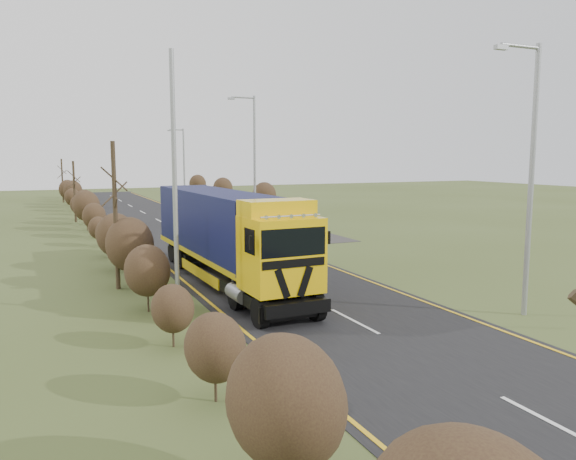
# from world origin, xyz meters

# --- Properties ---
(ground) EXTENTS (160.00, 160.00, 0.00)m
(ground) POSITION_xyz_m (0.00, 0.00, 0.00)
(ground) COLOR #404C20
(ground) RESTS_ON ground
(road) EXTENTS (8.00, 120.00, 0.02)m
(road) POSITION_xyz_m (0.00, 10.00, 0.01)
(road) COLOR black
(road) RESTS_ON ground
(layby) EXTENTS (6.00, 18.00, 0.02)m
(layby) POSITION_xyz_m (6.50, 20.00, 0.01)
(layby) COLOR #32302C
(layby) RESTS_ON ground
(lane_markings) EXTENTS (7.52, 116.00, 0.01)m
(lane_markings) POSITION_xyz_m (0.00, 9.69, 0.03)
(lane_markings) COLOR gold
(lane_markings) RESTS_ON road
(hedgerow) EXTENTS (2.24, 102.04, 6.05)m
(hedgerow) POSITION_xyz_m (-6.00, 7.89, 1.62)
(hedgerow) COLOR #321E16
(hedgerow) RESTS_ON ground
(lorry) EXTENTS (2.80, 14.42, 4.00)m
(lorry) POSITION_xyz_m (-2.09, 3.13, 2.27)
(lorry) COLOR black
(lorry) RESTS_ON ground
(car_red_hatchback) EXTENTS (2.84, 4.54, 1.44)m
(car_red_hatchback) POSITION_xyz_m (4.80, 17.66, 0.72)
(car_red_hatchback) COLOR #AC0808
(car_red_hatchback) RESTS_ON ground
(car_blue_sedan) EXTENTS (3.01, 4.54, 1.41)m
(car_blue_sedan) POSITION_xyz_m (7.00, 20.17, 0.71)
(car_blue_sedan) COLOR black
(car_blue_sedan) RESTS_ON ground
(streetlight_near) EXTENTS (1.93, 0.18, 9.09)m
(streetlight_near) POSITION_xyz_m (5.69, -5.69, 5.01)
(streetlight_near) COLOR gray
(streetlight_near) RESTS_ON ground
(streetlight_mid) EXTENTS (2.07, 0.20, 9.78)m
(streetlight_mid) POSITION_xyz_m (5.22, 19.22, 5.41)
(streetlight_mid) COLOR gray
(streetlight_mid) RESTS_ON ground
(streetlight_far) EXTENTS (1.79, 0.18, 8.40)m
(streetlight_far) POSITION_xyz_m (5.34, 41.05, 4.61)
(streetlight_far) COLOR gray
(streetlight_far) RESTS_ON ground
(left_pole) EXTENTS (0.16, 0.16, 8.87)m
(left_pole) POSITION_xyz_m (-5.20, -1.09, 4.43)
(left_pole) COLOR gray
(left_pole) RESTS_ON ground
(speed_sign) EXTENTS (0.57, 0.10, 2.08)m
(speed_sign) POSITION_xyz_m (4.39, 12.28, 1.43)
(speed_sign) COLOR gray
(speed_sign) RESTS_ON ground
(warning_board) EXTENTS (0.64, 0.11, 1.68)m
(warning_board) POSITION_xyz_m (5.80, 27.37, 1.00)
(warning_board) COLOR gray
(warning_board) RESTS_ON ground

